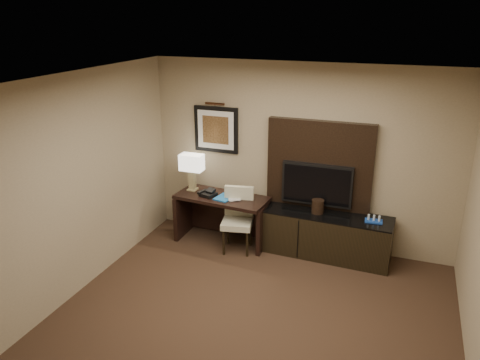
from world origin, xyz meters
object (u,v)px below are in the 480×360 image
at_px(credenza, 323,234).
at_px(ice_bucket, 318,206).
at_px(desk, 222,219).
at_px(tv, 317,184).
at_px(table_lamp, 192,174).
at_px(minibar_tray, 374,219).
at_px(desk_phone, 208,192).
at_px(desk_chair, 237,222).

xyz_separation_m(credenza, ice_bucket, (-0.11, 0.00, 0.42)).
height_order(desk, ice_bucket, ice_bucket).
distance_m(credenza, tv, 0.73).
bearing_deg(credenza, ice_bucket, -178.52).
relative_size(table_lamp, minibar_tray, 2.21).
bearing_deg(table_lamp, desk_phone, -24.01).
bearing_deg(desk_phone, minibar_tray, 20.28).
relative_size(tv, desk_phone, 4.59).
bearing_deg(desk_chair, tv, 10.99).
bearing_deg(desk, credenza, 8.57).
height_order(desk, table_lamp, table_lamp).
distance_m(table_lamp, desk_phone, 0.41).
distance_m(desk_chair, desk_phone, 0.64).
height_order(desk_phone, minibar_tray, desk_phone).
xyz_separation_m(desk, desk_phone, (-0.20, -0.06, 0.42)).
xyz_separation_m(desk_phone, ice_bucket, (1.62, 0.16, -0.05)).
distance_m(credenza, table_lamp, 2.16).
height_order(tv, desk_phone, tv).
xyz_separation_m(desk, ice_bucket, (1.42, 0.10, 0.38)).
distance_m(desk, ice_bucket, 1.47).
distance_m(desk_chair, table_lamp, 1.04).
distance_m(desk_chair, minibar_tray, 1.91).
relative_size(desk, desk_phone, 6.34).
relative_size(desk, tv, 1.38).
xyz_separation_m(desk_chair, table_lamp, (-0.84, 0.28, 0.55)).
height_order(table_lamp, desk_phone, table_lamp).
bearing_deg(credenza, tv, 141.43).
relative_size(desk, minibar_tray, 5.94).
height_order(desk_chair, desk_phone, desk_chair).
distance_m(table_lamp, ice_bucket, 1.96).
height_order(desk, desk_phone, desk_phone).
relative_size(credenza, desk_phone, 8.64).
distance_m(desk_chair, ice_bucket, 1.18).
bearing_deg(desk_chair, credenza, 2.12).
height_order(ice_bucket, minibar_tray, ice_bucket).
height_order(tv, ice_bucket, tv).
height_order(desk_chair, minibar_tray, desk_chair).
height_order(desk_chair, table_lamp, table_lamp).
bearing_deg(minibar_tray, ice_bucket, 177.60).
bearing_deg(tv, ice_bucket, -68.36).
distance_m(desk, tv, 1.53).
relative_size(tv, ice_bucket, 5.16).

